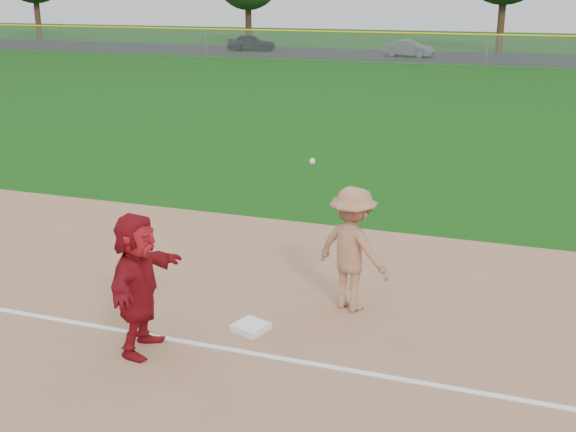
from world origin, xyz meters
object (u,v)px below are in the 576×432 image
(base_runner, at_px, (138,283))
(car_mid, at_px, (409,48))
(first_base, at_px, (251,327))
(car_left, at_px, (251,42))

(base_runner, bearing_deg, car_mid, 0.14)
(first_base, distance_m, car_mid, 45.61)
(base_runner, bearing_deg, car_left, 14.76)
(base_runner, height_order, car_left, base_runner)
(car_mid, bearing_deg, base_runner, -163.59)
(car_left, bearing_deg, base_runner, -176.70)
(first_base, xyz_separation_m, car_left, (-18.93, 46.31, 0.60))
(first_base, bearing_deg, car_left, 112.23)
(first_base, relative_size, base_runner, 0.23)
(base_runner, relative_size, car_mid, 0.55)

